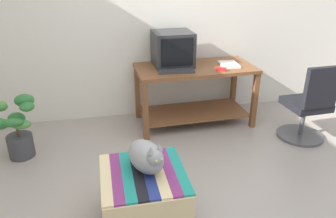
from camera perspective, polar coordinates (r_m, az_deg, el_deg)
The scene contains 12 objects.
ground_plane at distance 2.78m, azimuth 5.47°, elevation -17.46°, with size 14.00×14.00×0.00m, color #9E9389.
back_wall at distance 4.11m, azimuth -2.56°, elevation 16.53°, with size 8.00×0.10×2.60m, color silver.
desk at distance 3.97m, azimuth 4.64°, elevation 4.23°, with size 1.41×0.72×0.72m.
tv_monitor at distance 3.88m, azimuth 0.81°, elevation 10.39°, with size 0.46×0.45×0.40m.
keyboard at distance 3.68m, azimuth 1.42°, elevation 6.64°, with size 0.40×0.15×0.02m, color #333338.
book at distance 3.99m, azimuth 10.58°, elevation 7.65°, with size 0.21×0.27×0.03m, color white.
ottoman_with_blanket at distance 2.57m, azimuth -4.19°, elevation -15.06°, with size 0.62×0.64×0.44m.
cat at distance 2.41m, azimuth -3.69°, elevation -8.26°, with size 0.33×0.45×0.27m.
potted_plant at distance 3.63m, azimuth -24.60°, elevation -3.52°, with size 0.43×0.34×0.64m.
office_chair at distance 3.91m, azimuth 23.30°, elevation 0.17°, with size 0.52×0.52×0.89m.
stapler at distance 3.77m, azimuth 9.25°, elevation 6.88°, with size 0.04×0.11×0.04m, color #A31E1E.
pen at distance 4.01m, azimuth 9.52°, elevation 7.68°, with size 0.01×0.01×0.14m, color black.
Camera 1 is at (-0.68, -1.97, 1.84)m, focal length 34.97 mm.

